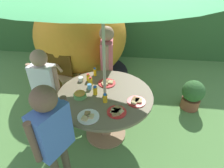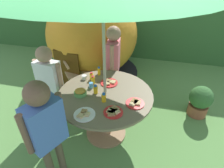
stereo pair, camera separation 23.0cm
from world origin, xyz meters
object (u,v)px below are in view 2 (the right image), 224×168
(garden_table, at_px, (105,105))
(dome_tent, at_px, (93,35))
(juice_bottle_front_edge, at_px, (92,76))
(child_in_white_shirt, at_px, (49,77))
(plate_mid_left, at_px, (113,112))
(plate_center_back, at_px, (109,83))
(juice_bottle_near_right, at_px, (96,89))
(juice_bottle_near_left, at_px, (104,98))
(wooden_chair, at_px, (78,65))
(child_in_blue_shirt, at_px, (45,125))
(plate_far_right, at_px, (135,103))
(plate_far_left, at_px, (84,114))
(juice_bottle_center_front, at_px, (93,80))
(cup_near, at_px, (84,77))
(cup_far, at_px, (91,85))
(child_in_pink_shirt, at_px, (113,56))
(snack_bowl, at_px, (80,92))
(juice_bottle_mid_right, at_px, (99,71))
(potted_plant, at_px, (200,101))

(garden_table, relative_size, dome_tent, 0.53)
(garden_table, height_order, juice_bottle_front_edge, juice_bottle_front_edge)
(child_in_white_shirt, height_order, plate_mid_left, child_in_white_shirt)
(garden_table, xyz_separation_m, plate_center_back, (-0.01, 0.25, 0.20))
(plate_mid_left, relative_size, juice_bottle_near_right, 1.81)
(dome_tent, bearing_deg, plate_center_back, -52.54)
(juice_bottle_near_left, bearing_deg, child_in_white_shirt, 164.22)
(wooden_chair, height_order, plate_mid_left, wooden_chair)
(wooden_chair, xyz_separation_m, child_in_white_shirt, (-0.04, -0.90, 0.26))
(child_in_blue_shirt, bearing_deg, juice_bottle_near_left, -6.95)
(child_in_blue_shirt, distance_m, plate_far_right, 1.03)
(plate_far_left, bearing_deg, plate_far_right, 31.84)
(dome_tent, height_order, juice_bottle_center_front, dome_tent)
(garden_table, bearing_deg, cup_near, 144.23)
(plate_mid_left, xyz_separation_m, cup_far, (-0.40, 0.42, 0.02))
(child_in_pink_shirt, bearing_deg, child_in_white_shirt, -50.47)
(garden_table, bearing_deg, plate_far_left, -105.47)
(plate_mid_left, bearing_deg, juice_bottle_front_edge, 126.85)
(cup_far, bearing_deg, snack_bowl, -112.85)
(child_in_white_shirt, relative_size, plate_far_right, 5.59)
(juice_bottle_front_edge, relative_size, cup_far, 1.57)
(child_in_blue_shirt, relative_size, juice_bottle_mid_right, 10.40)
(potted_plant, distance_m, plate_center_back, 1.54)
(dome_tent, relative_size, juice_bottle_mid_right, 18.09)
(child_in_white_shirt, distance_m, plate_far_right, 1.26)
(juice_bottle_near_left, height_order, juice_bottle_near_right, juice_bottle_near_right)
(garden_table, relative_size, juice_bottle_mid_right, 9.55)
(juice_bottle_mid_right, height_order, cup_far, juice_bottle_mid_right)
(potted_plant, relative_size, plate_mid_left, 2.38)
(juice_bottle_front_edge, bearing_deg, plate_center_back, -9.19)
(juice_bottle_front_edge, bearing_deg, cup_near, -172.60)
(plate_far_left, distance_m, cup_near, 0.76)
(juice_bottle_mid_right, bearing_deg, potted_plant, 11.33)
(cup_far, bearing_deg, child_in_blue_shirt, -100.17)
(plate_far_left, bearing_deg, cup_near, 110.36)
(garden_table, xyz_separation_m, juice_bottle_near_left, (0.03, -0.15, 0.24))
(cup_far, bearing_deg, plate_far_right, -18.53)
(juice_bottle_near_right, distance_m, juice_bottle_front_edge, 0.35)
(plate_far_right, height_order, plate_mid_left, same)
(plate_far_right, bearing_deg, potted_plant, 41.97)
(child_in_white_shirt, height_order, child_in_blue_shirt, child_in_blue_shirt)
(wooden_chair, bearing_deg, child_in_pink_shirt, -49.79)
(plate_far_right, xyz_separation_m, plate_mid_left, (-0.22, -0.21, 0.00))
(child_in_blue_shirt, height_order, juice_bottle_front_edge, child_in_blue_shirt)
(child_in_blue_shirt, distance_m, cup_far, 0.89)
(child_in_blue_shirt, bearing_deg, garden_table, 0.00)
(juice_bottle_front_edge, bearing_deg, cup_far, -73.16)
(juice_bottle_front_edge, distance_m, cup_near, 0.11)
(plate_far_right, relative_size, plate_center_back, 0.93)
(dome_tent, relative_size, juice_bottle_front_edge, 20.89)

